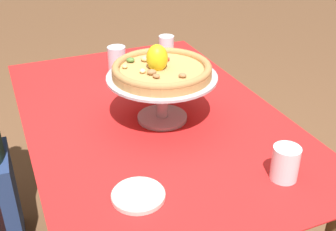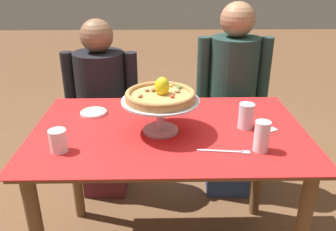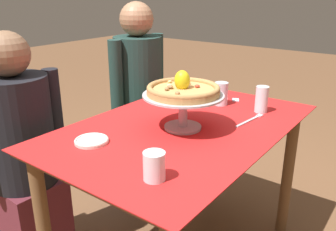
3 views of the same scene
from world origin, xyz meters
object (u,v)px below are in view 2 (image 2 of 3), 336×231
Objects in this scene: dinner_fork at (226,152)px; diner_left at (103,114)px; side_plate at (94,112)px; sugar_packet at (271,130)px; pizza_stand at (160,109)px; water_glass_front_left at (58,142)px; water_glass_front_right at (262,138)px; diner_right at (231,108)px; water_glass_side_right at (246,117)px; pizza at (160,95)px.

diner_left is at bearing 126.75° from dinner_fork.
side_plate reaches higher than sugar_packet.
pizza_stand is 0.84m from diner_left.
side_plate is at bearing 149.24° from pizza_stand.
diner_left reaches higher than water_glass_front_left.
diner_right is (0.05, 0.85, -0.22)m from water_glass_front_right.
water_glass_front_left is 0.69m from dinner_fork.
pizza_stand reaches higher than water_glass_front_left.
dinner_fork is 4.36× the size of sugar_packet.
pizza_stand is 2.58× the size of side_plate.
sugar_packet is at bearing 10.66° from water_glass_front_left.
water_glass_front_left is at bearing -136.34° from diner_right.
diner_right is (0.19, 0.86, -0.17)m from dinner_fork.
pizza_stand is 0.27× the size of diner_right.
side_plate is (-0.34, 0.20, -0.10)m from pizza_stand.
side_plate is 0.74m from dinner_fork.
pizza_stand is 3.69× the size of water_glass_front_left.
side_plate is 0.88m from sugar_packet.
water_glass_side_right is 0.13m from sugar_packet.
sugar_packet is at bearing -13.46° from side_plate.
diner_left reaches higher than pizza_stand.
water_glass_front_left is 0.08× the size of diner_left.
water_glass_front_left is 0.39m from side_plate.
water_glass_front_left is (-0.42, -0.18, -0.07)m from pizza_stand.
dinner_fork is at bearing -102.41° from diner_right.
side_plate is at bearing 166.80° from water_glass_side_right.
water_glass_front_right is 2.61× the size of sugar_packet.
pizza_stand is at bearing 143.42° from dinner_fork.
diner_right is at bearing 77.59° from dinner_fork.
side_plate is 0.94m from diner_right.
sugar_packet is (0.12, -0.03, -0.05)m from water_glass_side_right.
pizza_stand is 7.00× the size of sugar_packet.
water_glass_side_right is at bearing 93.75° from water_glass_front_right.
diner_right is at bearing -0.84° from diner_left.
diner_right reaches higher than water_glass_front_left.
water_glass_front_right is at bearing -24.61° from pizza.
water_glass_front_left is (-0.82, -0.21, -0.01)m from water_glass_side_right.
water_glass_front_right is 0.83m from water_glass_front_left.
sugar_packet is at bearing 39.24° from dinner_fork.
water_glass_side_right is 0.88× the size of side_plate.
pizza is at bearing 155.39° from water_glass_front_right.
diner_left reaches higher than pizza.
pizza is 2.30× the size of side_plate.
diner_left is at bearing 179.16° from diner_right.
water_glass_side_right is at bearing -95.50° from diner_right.
water_glass_front_right is 0.96× the size of side_plate.
diner_left is (-0.65, 0.87, -0.21)m from dinner_fork.
diner_right is at bearing 43.66° from water_glass_front_left.
diner_right reaches higher than water_glass_front_right.
pizza is 0.48m from water_glass_front_left.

